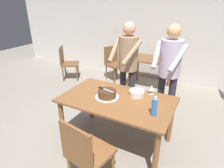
{
  "coord_description": "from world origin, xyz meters",
  "views": [
    {
      "loc": [
        1.05,
        -2.12,
        2.02
      ],
      "look_at": [
        -0.14,
        0.12,
        0.9
      ],
      "focal_mm": 30.57,
      "sensor_mm": 36.0,
      "label": 1
    }
  ],
  "objects_px": {
    "wine_glass_near": "(151,88)",
    "background_chair_0": "(114,62)",
    "water_bottle": "(154,107)",
    "person_standing_beside": "(169,68)",
    "cake_knife": "(103,89)",
    "background_table": "(150,65)",
    "person_cutting_cake": "(128,62)",
    "main_dining_table": "(117,105)",
    "chair_near_side": "(86,152)",
    "plate_stack": "(137,93)",
    "background_chair_1": "(67,62)",
    "cake_on_platter": "(107,94)"
  },
  "relations": [
    {
      "from": "background_table",
      "to": "person_cutting_cake",
      "type": "bearing_deg",
      "value": -87.89
    },
    {
      "from": "main_dining_table",
      "to": "wine_glass_near",
      "type": "relative_size",
      "value": 10.89
    },
    {
      "from": "water_bottle",
      "to": "chair_near_side",
      "type": "relative_size",
      "value": 0.28
    },
    {
      "from": "background_table",
      "to": "plate_stack",
      "type": "bearing_deg",
      "value": -78.52
    },
    {
      "from": "water_bottle",
      "to": "background_chair_1",
      "type": "xyz_separation_m",
      "value": [
        -2.92,
        1.84,
        -0.37
      ]
    },
    {
      "from": "cake_on_platter",
      "to": "plate_stack",
      "type": "distance_m",
      "value": 0.43
    },
    {
      "from": "person_standing_beside",
      "to": "background_chair_1",
      "type": "relative_size",
      "value": 1.91
    },
    {
      "from": "cake_knife",
      "to": "water_bottle",
      "type": "xyz_separation_m",
      "value": [
        0.79,
        -0.15,
        -0.0
      ]
    },
    {
      "from": "wine_glass_near",
      "to": "background_chair_0",
      "type": "xyz_separation_m",
      "value": [
        -1.59,
        1.9,
        -0.36
      ]
    },
    {
      "from": "cake_knife",
      "to": "person_standing_beside",
      "type": "height_order",
      "value": "person_standing_beside"
    },
    {
      "from": "cake_knife",
      "to": "plate_stack",
      "type": "xyz_separation_m",
      "value": [
        0.42,
        0.24,
        -0.08
      ]
    },
    {
      "from": "main_dining_table",
      "to": "background_chair_1",
      "type": "xyz_separation_m",
      "value": [
        -2.34,
        1.68,
        -0.15
      ]
    },
    {
      "from": "wine_glass_near",
      "to": "background_chair_0",
      "type": "height_order",
      "value": "background_chair_0"
    },
    {
      "from": "plate_stack",
      "to": "cake_knife",
      "type": "bearing_deg",
      "value": -150.17
    },
    {
      "from": "wine_glass_near",
      "to": "person_standing_beside",
      "type": "bearing_deg",
      "value": 66.12
    },
    {
      "from": "cake_knife",
      "to": "background_table",
      "type": "height_order",
      "value": "cake_knife"
    },
    {
      "from": "wine_glass_near",
      "to": "background_table",
      "type": "bearing_deg",
      "value": 107.23
    },
    {
      "from": "background_table",
      "to": "chair_near_side",
      "type": "bearing_deg",
      "value": -85.59
    },
    {
      "from": "main_dining_table",
      "to": "cake_on_platter",
      "type": "relative_size",
      "value": 4.61
    },
    {
      "from": "water_bottle",
      "to": "chair_near_side",
      "type": "bearing_deg",
      "value": -128.72
    },
    {
      "from": "person_cutting_cake",
      "to": "plate_stack",
      "type": "bearing_deg",
      "value": -52.28
    },
    {
      "from": "main_dining_table",
      "to": "chair_near_side",
      "type": "height_order",
      "value": "chair_near_side"
    },
    {
      "from": "main_dining_table",
      "to": "cake_on_platter",
      "type": "height_order",
      "value": "cake_on_platter"
    },
    {
      "from": "cake_knife",
      "to": "person_standing_beside",
      "type": "xyz_separation_m",
      "value": [
        0.74,
        0.72,
        0.21
      ]
    },
    {
      "from": "chair_near_side",
      "to": "water_bottle",
      "type": "bearing_deg",
      "value": 51.28
    },
    {
      "from": "plate_stack",
      "to": "background_chair_0",
      "type": "relative_size",
      "value": 0.24
    },
    {
      "from": "background_chair_0",
      "to": "background_chair_1",
      "type": "distance_m",
      "value": 1.27
    },
    {
      "from": "person_cutting_cake",
      "to": "background_table",
      "type": "height_order",
      "value": "person_cutting_cake"
    },
    {
      "from": "person_cutting_cake",
      "to": "main_dining_table",
      "type": "bearing_deg",
      "value": -78.39
    },
    {
      "from": "main_dining_table",
      "to": "background_chair_0",
      "type": "distance_m",
      "value": 2.57
    },
    {
      "from": "person_standing_beside",
      "to": "cake_knife",
      "type": "bearing_deg",
      "value": -135.92
    },
    {
      "from": "background_table",
      "to": "cake_knife",
      "type": "bearing_deg",
      "value": -90.39
    },
    {
      "from": "plate_stack",
      "to": "background_chair_0",
      "type": "bearing_deg",
      "value": 124.94
    },
    {
      "from": "person_cutting_cake",
      "to": "chair_near_side",
      "type": "bearing_deg",
      "value": -83.25
    },
    {
      "from": "wine_glass_near",
      "to": "background_chair_0",
      "type": "distance_m",
      "value": 2.5
    },
    {
      "from": "person_standing_beside",
      "to": "background_chair_1",
      "type": "bearing_deg",
      "value": 161.27
    },
    {
      "from": "background_table",
      "to": "background_chair_1",
      "type": "xyz_separation_m",
      "value": [
        -2.14,
        -0.54,
        -0.09
      ]
    },
    {
      "from": "main_dining_table",
      "to": "background_chair_1",
      "type": "height_order",
      "value": "background_chair_1"
    },
    {
      "from": "plate_stack",
      "to": "water_bottle",
      "type": "xyz_separation_m",
      "value": [
        0.37,
        -0.39,
        0.07
      ]
    },
    {
      "from": "water_bottle",
      "to": "background_chair_0",
      "type": "height_order",
      "value": "water_bottle"
    },
    {
      "from": "water_bottle",
      "to": "person_standing_beside",
      "type": "xyz_separation_m",
      "value": [
        -0.05,
        0.87,
        0.21
      ]
    },
    {
      "from": "background_chair_0",
      "to": "background_table",
      "type": "bearing_deg",
      "value": -2.42
    },
    {
      "from": "water_bottle",
      "to": "person_cutting_cake",
      "type": "height_order",
      "value": "person_cutting_cake"
    },
    {
      "from": "wine_glass_near",
      "to": "person_cutting_cake",
      "type": "height_order",
      "value": "person_cutting_cake"
    },
    {
      "from": "wine_glass_near",
      "to": "chair_near_side",
      "type": "xyz_separation_m",
      "value": [
        -0.34,
        -1.19,
        -0.36
      ]
    },
    {
      "from": "chair_near_side",
      "to": "main_dining_table",
      "type": "bearing_deg",
      "value": 92.76
    },
    {
      "from": "water_bottle",
      "to": "background_table",
      "type": "height_order",
      "value": "water_bottle"
    },
    {
      "from": "wine_glass_near",
      "to": "plate_stack",
      "type": "bearing_deg",
      "value": -141.74
    },
    {
      "from": "water_bottle",
      "to": "background_table",
      "type": "relative_size",
      "value": 0.25
    },
    {
      "from": "person_cutting_cake",
      "to": "chair_near_side",
      "type": "distance_m",
      "value": 1.63
    }
  ]
}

